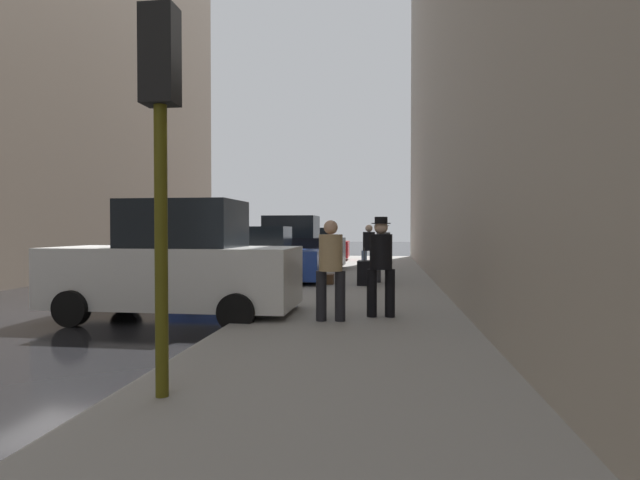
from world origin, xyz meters
TOP-DOWN VIEW (x-y plane):
  - ground_plane at (0.00, 0.00)m, footprint 120.00×120.00m
  - sidewalk at (6.00, 0.00)m, footprint 4.00×40.00m
  - parked_white_van at (2.65, -0.40)m, footprint 4.61×2.08m
  - parked_blue_sedan at (2.65, 4.83)m, footprint 4.25×2.16m
  - parked_black_suv at (2.65, 10.37)m, footprint 4.65×2.17m
  - parked_red_hatchback at (2.65, 15.94)m, footprint 4.25×2.16m
  - fire_hydrant at (4.45, 5.81)m, footprint 0.42×0.22m
  - traffic_light at (4.50, -4.99)m, footprint 0.32×0.32m
  - pedestrian_with_beanie at (6.50, 5.33)m, footprint 0.52×0.45m
  - pedestrian_in_jeans at (6.02, 7.24)m, footprint 0.53×0.49m
  - pedestrian_in_tan_coat at (5.64, -0.98)m, footprint 0.51×0.43m
  - pedestrian_with_fedora at (6.48, -0.49)m, footprint 0.51×0.43m
  - rolling_suitcase at (5.97, 4.59)m, footprint 0.37×0.57m
  - duffel_bag at (4.94, 4.72)m, footprint 0.32×0.44m

SIDE VIEW (x-z plane):
  - ground_plane at x=0.00m, z-range 0.00..0.00m
  - sidewalk at x=6.00m, z-range 0.00..0.15m
  - duffel_bag at x=4.94m, z-range 0.15..0.43m
  - rolling_suitcase at x=5.97m, z-range -0.03..1.01m
  - fire_hydrant at x=4.45m, z-range 0.15..0.85m
  - parked_blue_sedan at x=2.65m, z-range -0.05..1.74m
  - parked_red_hatchback at x=2.65m, z-range -0.05..1.74m
  - parked_white_van at x=2.65m, z-range -0.09..2.16m
  - parked_black_suv at x=2.65m, z-range -0.09..2.16m
  - pedestrian_in_jeans at x=6.02m, z-range 0.25..1.96m
  - pedestrian_in_tan_coat at x=5.64m, z-range 0.25..1.96m
  - pedestrian_with_beanie at x=6.50m, z-range 0.25..2.02m
  - pedestrian_with_fedora at x=6.48m, z-range 0.25..2.02m
  - traffic_light at x=4.50m, z-range 0.96..4.56m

